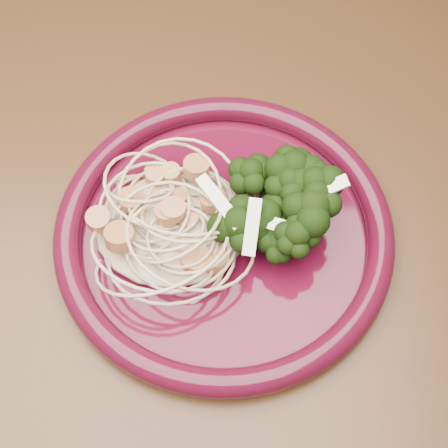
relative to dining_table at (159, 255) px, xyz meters
name	(u,v)px	position (x,y,z in m)	size (l,w,h in m)	color
dining_table	(159,255)	(0.00, 0.00, 0.00)	(1.20, 0.80, 0.75)	#472814
dinner_plate	(224,230)	(0.07, -0.03, 0.11)	(0.29, 0.29, 0.02)	#44081A
spaghetti_pile	(171,222)	(0.02, -0.03, 0.12)	(0.13, 0.11, 0.03)	#CBB28A
scallop_cluster	(168,200)	(0.02, -0.03, 0.15)	(0.11, 0.11, 0.04)	#C6824B
broccoli_pile	(291,219)	(0.12, -0.04, 0.13)	(0.09, 0.14, 0.05)	black
onion_garnish	(294,198)	(0.12, -0.04, 0.16)	(0.06, 0.09, 0.05)	white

